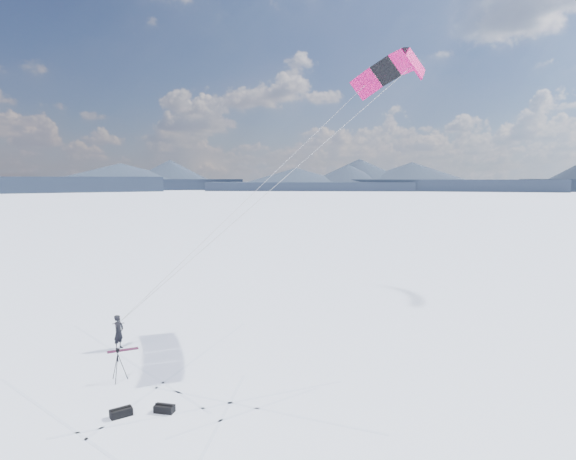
{
  "coord_description": "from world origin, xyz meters",
  "views": [
    {
      "loc": [
        7.27,
        -18.0,
        8.17
      ],
      "look_at": [
        6.58,
        6.43,
        5.53
      ],
      "focal_mm": 30.0,
      "sensor_mm": 36.0,
      "label": 1
    }
  ],
  "objects_px": {
    "gear_bag_a": "(121,412)",
    "tripod": "(118,360)",
    "gear_bag_b": "(164,409)",
    "snowkiter": "(119,349)",
    "snowboard": "(123,350)"
  },
  "relations": [
    {
      "from": "snowkiter",
      "to": "gear_bag_a",
      "type": "height_order",
      "value": "snowkiter"
    },
    {
      "from": "snowkiter",
      "to": "snowboard",
      "type": "relative_size",
      "value": 1.18
    },
    {
      "from": "gear_bag_a",
      "to": "tripod",
      "type": "bearing_deg",
      "value": 76.57
    },
    {
      "from": "snowkiter",
      "to": "gear_bag_a",
      "type": "relative_size",
      "value": 2.08
    },
    {
      "from": "tripod",
      "to": "gear_bag_a",
      "type": "xyz_separation_m",
      "value": [
        1.19,
        -2.89,
        -0.72
      ]
    },
    {
      "from": "tripod",
      "to": "gear_bag_b",
      "type": "relative_size",
      "value": 1.8
    },
    {
      "from": "gear_bag_a",
      "to": "gear_bag_b",
      "type": "bearing_deg",
      "value": -22.49
    },
    {
      "from": "tripod",
      "to": "gear_bag_b",
      "type": "height_order",
      "value": "tripod"
    },
    {
      "from": "tripod",
      "to": "snowkiter",
      "type": "bearing_deg",
      "value": 80.7
    },
    {
      "from": "snowkiter",
      "to": "gear_bag_a",
      "type": "bearing_deg",
      "value": -145.78
    },
    {
      "from": "tripod",
      "to": "gear_bag_a",
      "type": "relative_size",
      "value": 1.69
    },
    {
      "from": "tripod",
      "to": "gear_bag_b",
      "type": "distance_m",
      "value": 3.71
    },
    {
      "from": "tripod",
      "to": "gear_bag_b",
      "type": "bearing_deg",
      "value": -74.46
    },
    {
      "from": "gear_bag_a",
      "to": "snowkiter",
      "type": "bearing_deg",
      "value": 75.59
    },
    {
      "from": "snowkiter",
      "to": "gear_bag_b",
      "type": "height_order",
      "value": "snowkiter"
    }
  ]
}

